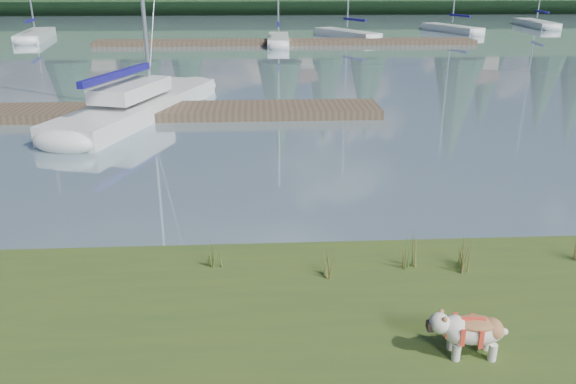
{
  "coord_description": "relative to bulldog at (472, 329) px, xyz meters",
  "views": [
    {
      "loc": [
        -0.09,
        -9.62,
        4.35
      ],
      "look_at": [
        0.41,
        -0.5,
        0.84
      ],
      "focal_mm": 35.0,
      "sensor_mm": 36.0,
      "label": 1
    }
  ],
  "objects": [
    {
      "name": "ground",
      "position": [
        -2.25,
        34.47,
        -0.68
      ],
      "size": [
        200.0,
        200.0,
        0.0
      ],
      "primitive_type": "plane",
      "color": "gray",
      "rests_on": "ground"
    },
    {
      "name": "bulldog",
      "position": [
        0.0,
        0.0,
        0.0
      ],
      "size": [
        0.88,
        0.41,
        0.53
      ],
      "rotation": [
        0.0,
        0.0,
        3.08
      ],
      "color": "silver",
      "rests_on": "bank"
    },
    {
      "name": "sailboat_main",
      "position": [
        -6.02,
        14.25,
        -0.26
      ],
      "size": [
        4.75,
        9.68,
        13.69
      ],
      "rotation": [
        0.0,
        0.0,
        1.26
      ],
      "color": "silver",
      "rests_on": "ground"
    },
    {
      "name": "dock_near",
      "position": [
        -6.25,
        13.47,
        -0.53
      ],
      "size": [
        16.0,
        2.0,
        0.3
      ],
      "primitive_type": "cube",
      "color": "#4C3D2C",
      "rests_on": "ground"
    },
    {
      "name": "dock_far",
      "position": [
        -0.25,
        34.47,
        -0.53
      ],
      "size": [
        26.0,
        2.2,
        0.3
      ],
      "primitive_type": "cube",
      "color": "#4C3D2C",
      "rests_on": "ground"
    },
    {
      "name": "sailboat_bg_0",
      "position": [
        -18.82,
        39.58,
        -0.36
      ],
      "size": [
        3.1,
        8.74,
        12.37
      ],
      "rotation": [
        0.0,
        0.0,
        1.74
      ],
      "color": "silver",
      "rests_on": "ground"
    },
    {
      "name": "sailboat_bg_2",
      "position": [
        -0.78,
        35.08,
        -0.35
      ],
      "size": [
        1.63,
        6.96,
        10.5
      ],
      "rotation": [
        0.0,
        0.0,
        1.53
      ],
      "color": "silver",
      "rests_on": "ground"
    },
    {
      "name": "sailboat_bg_3",
      "position": [
        4.24,
        38.94,
        -0.35
      ],
      "size": [
        4.7,
        7.29,
        11.01
      ],
      "rotation": [
        0.0,
        0.0,
        2.05
      ],
      "color": "silver",
      "rests_on": "ground"
    },
    {
      "name": "sailboat_bg_4",
      "position": [
        13.77,
        43.15,
        -0.35
      ],
      "size": [
        3.77,
        7.48,
        10.99
      ],
      "rotation": [
        0.0,
        0.0,
        1.9
      ],
      "color": "silver",
      "rests_on": "ground"
    },
    {
      "name": "sailboat_bg_5",
      "position": [
        23.61,
        48.12,
        -0.36
      ],
      "size": [
        2.54,
        8.66,
        12.13
      ],
      "rotation": [
        0.0,
        0.0,
        1.47
      ],
      "color": "silver",
      "rests_on": "ground"
    },
    {
      "name": "weed_0",
      "position": [
        -1.38,
        1.84,
        -0.11
      ],
      "size": [
        0.17,
        0.14,
        0.52
      ],
      "color": "#475B23",
      "rests_on": "bank"
    },
    {
      "name": "weed_1",
      "position": [
        -0.17,
        2.03,
        -0.09
      ],
      "size": [
        0.17,
        0.14,
        0.58
      ],
      "color": "#475B23",
      "rests_on": "bank"
    },
    {
      "name": "weed_2",
      "position": [
        0.59,
        1.88,
        -0.07
      ],
      "size": [
        0.17,
        0.14,
        0.61
      ],
      "color": "#475B23",
      "rests_on": "bank"
    },
    {
      "name": "weed_3",
      "position": [
        -3.02,
        2.17,
        -0.13
      ],
      "size": [
        0.17,
        0.14,
        0.49
      ],
      "color": "#475B23",
      "rests_on": "bank"
    },
    {
      "name": "weed_4",
      "position": [
        0.65,
        2.05,
        -0.16
      ],
      "size": [
        0.17,
        0.14,
        0.4
      ],
      "color": "#475B23",
      "rests_on": "bank"
    },
    {
      "name": "mud_lip",
      "position": [
        -2.25,
        2.87,
        -0.61
      ],
      "size": [
        60.0,
        0.5,
        0.14
      ],
      "primitive_type": "cube",
      "color": "#33281C",
      "rests_on": "ground"
    }
  ]
}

